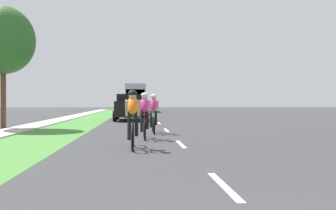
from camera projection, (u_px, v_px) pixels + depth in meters
The scene contains 12 objects.
ground_plane at pixel (158, 122), 21.46m from camera, with size 120.00×120.00×0.00m, color #38383A.
grass_verge at pixel (82, 122), 21.04m from camera, with size 2.61×70.00×0.01m, color #478438.
sidewalk_concrete at pixel (49, 123), 20.86m from camera, with size 1.41×70.00×0.10m, color #B2ADA3.
lane_markings_center at pixel (155, 119), 25.44m from camera, with size 0.12×52.71×0.01m.
cyclist_lead at pixel (133, 119), 9.26m from camera, with size 0.42×1.72×1.58m.
cyclist_trailing at pixel (145, 115), 11.70m from camera, with size 0.42×1.72×1.58m.
cyclist_distant at pixel (153, 113), 13.81m from camera, with size 0.42×1.72×1.58m.
suv_black at pixel (130, 107), 23.62m from camera, with size 2.15×4.70×1.79m.
pickup_blue at pixel (134, 106), 35.98m from camera, with size 2.22×5.10×1.64m.
bus_silver at pixel (136, 97), 46.59m from camera, with size 2.78×11.60×3.48m.
sedan_dark_green at pixel (137, 105), 62.53m from camera, with size 1.98×4.30×1.52m.
street_tree_near at pixel (3, 40), 16.09m from camera, with size 2.91×2.91×5.78m.
Camera 1 is at (-1.30, -1.42, 1.26)m, focal length 36.63 mm.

